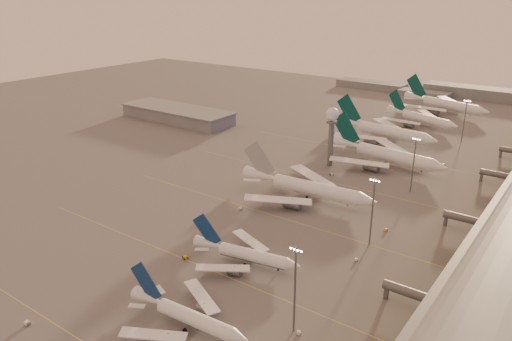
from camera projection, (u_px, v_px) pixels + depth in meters
The scene contains 24 objects.
ground at pixel (142, 263), 162.44m from camera, with size 700.00×700.00×0.00m, color #595656.
taxiway_markings at pixel (309, 225), 188.55m from camera, with size 180.00×185.25×0.02m.
hangar at pixel (177, 114), 333.16m from camera, with size 82.00×27.00×8.50m.
radar_tower at pixel (332, 125), 243.61m from camera, with size 6.40×6.40×31.10m.
mast_a at pixel (295, 286), 125.84m from camera, with size 3.60×0.56×25.00m.
mast_b at pixel (372, 209), 169.30m from camera, with size 3.60×0.56×25.00m.
mast_c at pixel (414, 162), 213.85m from camera, with size 3.60×0.56×25.00m.
mast_d at pixel (465, 119), 283.36m from camera, with size 3.60×0.56×25.00m.
distant_horizon at pixel (446, 91), 406.80m from camera, with size 165.00×37.50×9.00m.
narrowbody_near at pixel (188, 318), 130.63m from camera, with size 38.60×30.75×15.07m.
narrowbody_mid at pixel (246, 256), 160.90m from camera, with size 38.12×30.17×15.00m.
widebody_white at pixel (307, 191), 210.02m from camera, with size 61.99×49.53×21.80m.
greentail_a at pixel (386, 157), 249.63m from camera, with size 64.42×51.74×23.45m.
greentail_b at pixel (384, 133), 289.74m from camera, with size 65.53×52.65×23.84m.
greentail_c at pixel (421, 120), 321.51m from camera, with size 52.45×41.62×19.88m.
greentail_d at pixel (445, 106), 354.21m from camera, with size 64.75×51.59×24.10m.
gsv_truck_a at pixel (28, 322), 132.12m from camera, with size 6.30×2.74×2.47m.
gsv_catering_a at pixel (300, 329), 128.57m from camera, with size 5.02×3.79×3.77m.
gsv_tug_mid at pixel (185, 257), 164.77m from camera, with size 4.26×3.66×1.05m.
gsv_truck_b at pixel (358, 258), 163.25m from camera, with size 5.17×3.07×1.97m.
gsv_truck_c at pixel (242, 207), 200.90m from camera, with size 5.35×5.29×2.24m.
gsv_catering_b at pixel (387, 227), 182.80m from camera, with size 5.23×3.66×3.93m.
gsv_tug_far at pixel (332, 174), 237.22m from camera, with size 4.23×4.10×1.05m.
gsv_tug_hangar at pixel (444, 165), 249.99m from camera, with size 4.13×3.63×1.01m.
Camera 1 is at (113.08, -93.17, 84.94)m, focal length 35.00 mm.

